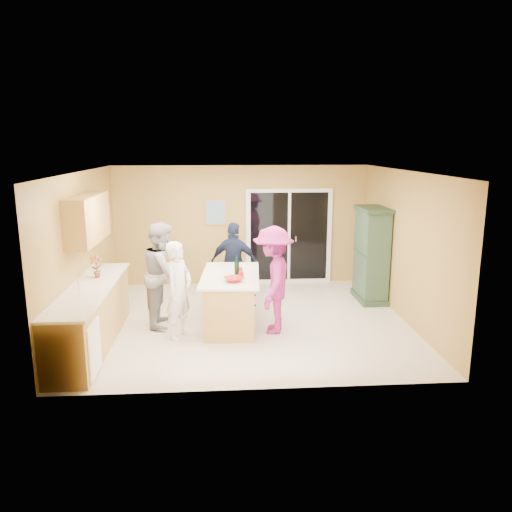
{
  "coord_description": "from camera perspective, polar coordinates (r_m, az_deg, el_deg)",
  "views": [
    {
      "loc": [
        -0.46,
        -8.28,
        3.03
      ],
      "look_at": [
        0.15,
        0.1,
        1.15
      ],
      "focal_mm": 35.0,
      "sensor_mm": 36.0,
      "label": 1
    }
  ],
  "objects": [
    {
      "name": "wall_back",
      "position": [
        10.93,
        -1.7,
        3.5
      ],
      "size": [
        5.5,
        0.1,
        2.6
      ],
      "primitive_type": "cube",
      "color": "tan",
      "rests_on": "ground"
    },
    {
      "name": "wall_left",
      "position": [
        8.77,
        -19.21,
        0.51
      ],
      "size": [
        0.1,
        5.0,
        2.6
      ],
      "primitive_type": "cube",
      "color": "tan",
      "rests_on": "ground"
    },
    {
      "name": "upper_cabinets",
      "position": [
        8.44,
        -18.69,
        4.07
      ],
      "size": [
        0.35,
        1.6,
        0.75
      ],
      "primitive_type": "cube",
      "color": "tan",
      "rests_on": "wall_left"
    },
    {
      "name": "tumbler_near",
      "position": [
        8.41,
        -1.78,
        -1.63
      ],
      "size": [
        0.08,
        0.08,
        0.1
      ],
      "primitive_type": "cylinder",
      "rotation": [
        0.0,
        0.0,
        -0.24
      ],
      "color": "#AE1D13",
      "rests_on": "kitchen_island"
    },
    {
      "name": "ceiling",
      "position": [
        8.31,
        -1.0,
        9.64
      ],
      "size": [
        5.5,
        5.0,
        0.1
      ],
      "primitive_type": "cube",
      "color": "silver",
      "rests_on": "wall_back"
    },
    {
      "name": "woman_grey",
      "position": [
        8.59,
        -10.52,
        -2.05
      ],
      "size": [
        0.71,
        0.89,
        1.78
      ],
      "primitive_type": "imported",
      "rotation": [
        0.0,
        0.0,
        1.53
      ],
      "color": "gray",
      "rests_on": "floor"
    },
    {
      "name": "wall_front",
      "position": [
        6.06,
        0.36,
        -4.01
      ],
      "size": [
        5.5,
        0.1,
        2.6
      ],
      "primitive_type": "cube",
      "color": "tan",
      "rests_on": "ground"
    },
    {
      "name": "kitchen_island",
      "position": [
        8.49,
        -2.89,
        -5.26
      ],
      "size": [
        1.06,
        1.8,
        0.91
      ],
      "rotation": [
        0.0,
        0.0,
        -0.07
      ],
      "color": "tan",
      "rests_on": "floor"
    },
    {
      "name": "woman_white",
      "position": [
        7.98,
        -8.82,
        -3.9
      ],
      "size": [
        0.6,
        0.68,
        1.57
      ],
      "primitive_type": "imported",
      "rotation": [
        0.0,
        0.0,
        1.07
      ],
      "color": "silver",
      "rests_on": "floor"
    },
    {
      "name": "woman_magenta",
      "position": [
        8.12,
        1.98,
        -2.76
      ],
      "size": [
        0.87,
        1.25,
        1.76
      ],
      "primitive_type": "imported",
      "rotation": [
        0.0,
        0.0,
        -1.78
      ],
      "color": "#901F5B",
      "rests_on": "floor"
    },
    {
      "name": "sliding_door",
      "position": [
        11.03,
        3.78,
        2.25
      ],
      "size": [
        1.9,
        0.07,
        2.1
      ],
      "color": "silver",
      "rests_on": "floor"
    },
    {
      "name": "floor",
      "position": [
        8.83,
        -0.93,
        -7.46
      ],
      "size": [
        5.5,
        5.5,
        0.0
      ],
      "primitive_type": "plane",
      "color": "beige",
      "rests_on": "ground"
    },
    {
      "name": "white_plate",
      "position": [
        8.78,
        -1.14,
        -1.3
      ],
      "size": [
        0.23,
        0.23,
        0.01
      ],
      "primitive_type": "cylinder",
      "rotation": [
        0.0,
        0.0,
        0.07
      ],
      "color": "white",
      "rests_on": "kitchen_island"
    },
    {
      "name": "tulip_vase",
      "position": [
        8.38,
        -17.78,
        -1.14
      ],
      "size": [
        0.2,
        0.13,
        0.37
      ],
      "primitive_type": "imported",
      "rotation": [
        0.0,
        0.0,
        0.0
      ],
      "color": "red",
      "rests_on": "left_cabinet_run"
    },
    {
      "name": "wall_right",
      "position": [
        9.05,
        16.7,
        1.05
      ],
      "size": [
        0.1,
        5.0,
        2.6
      ],
      "primitive_type": "cube",
      "color": "tan",
      "rests_on": "ground"
    },
    {
      "name": "woman_navy",
      "position": [
        9.6,
        -2.49,
        -0.85
      ],
      "size": [
        1.0,
        0.62,
        1.6
      ],
      "primitive_type": "imported",
      "rotation": [
        0.0,
        0.0,
        2.87
      ],
      "color": "#1A2339",
      "rests_on": "floor"
    },
    {
      "name": "framed_picture",
      "position": [
        10.86,
        -4.61,
        5.0
      ],
      "size": [
        0.46,
        0.04,
        0.56
      ],
      "color": "#A28051",
      "rests_on": "wall_back"
    },
    {
      "name": "green_hutch",
      "position": [
        10.04,
        13.04,
        0.05
      ],
      "size": [
        0.53,
        1.01,
        1.86
      ],
      "color": "#233926",
      "rests_on": "floor"
    },
    {
      "name": "tumbler_far",
      "position": [
        8.06,
        -1.7,
        -2.2
      ],
      "size": [
        0.1,
        0.1,
        0.11
      ],
      "primitive_type": "cylinder",
      "rotation": [
        0.0,
        0.0,
        -0.25
      ],
      "color": "#AE1D13",
      "rests_on": "kitchen_island"
    },
    {
      "name": "wine_bottle",
      "position": [
        8.17,
        -2.22,
        -1.45
      ],
      "size": [
        0.08,
        0.08,
        0.35
      ],
      "rotation": [
        0.0,
        0.0,
        -0.12
      ],
      "color": "black",
      "rests_on": "kitchen_island"
    },
    {
      "name": "left_cabinet_run",
      "position": [
        7.93,
        -18.58,
        -6.97
      ],
      "size": [
        0.65,
        3.05,
        1.24
      ],
      "color": "tan",
      "rests_on": "floor"
    },
    {
      "name": "serving_bowl",
      "position": [
        7.91,
        -2.6,
        -2.67
      ],
      "size": [
        0.36,
        0.36,
        0.07
      ],
      "primitive_type": "imported",
      "rotation": [
        0.0,
        0.0,
        0.27
      ],
      "color": "#AE1D13",
      "rests_on": "kitchen_island"
    }
  ]
}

